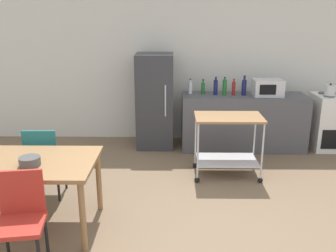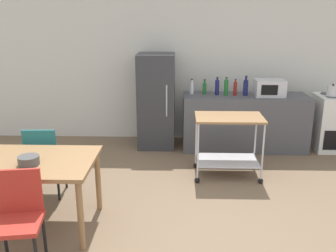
{
  "view_description": "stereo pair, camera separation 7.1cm",
  "coord_description": "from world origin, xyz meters",
  "views": [
    {
      "loc": [
        -0.26,
        -3.29,
        2.16
      ],
      "look_at": [
        -0.31,
        1.2,
        0.8
      ],
      "focal_mm": 39.75,
      "sensor_mm": 36.0,
      "label": 1
    },
    {
      "loc": [
        -0.19,
        -3.29,
        2.16
      ],
      "look_at": [
        -0.31,
        1.2,
        0.8
      ],
      "focal_mm": 39.75,
      "sensor_mm": 36.0,
      "label": 2
    }
  ],
  "objects": [
    {
      "name": "bottle_olive_oil",
      "position": [
        0.24,
        2.68,
        1.0
      ],
      "size": [
        0.06,
        0.06,
        0.24
      ],
      "color": "#1E6628",
      "rests_on": "kitchen_counter"
    },
    {
      "name": "back_wall",
      "position": [
        0.0,
        3.2,
        1.45
      ],
      "size": [
        8.4,
        0.12,
        2.9
      ],
      "primitive_type": "cube",
      "color": "silver",
      "rests_on": "ground_plane"
    },
    {
      "name": "ground_plane",
      "position": [
        0.0,
        0.0,
        0.0
      ],
      "size": [
        12.0,
        12.0,
        0.0
      ],
      "primitive_type": "plane",
      "color": "brown"
    },
    {
      "name": "bottle_hot_sauce",
      "position": [
        0.44,
        2.63,
        1.03
      ],
      "size": [
        0.07,
        0.07,
        0.29
      ],
      "color": "navy",
      "rests_on": "kitchen_counter"
    },
    {
      "name": "bottle_sesame_oil",
      "position": [
        0.89,
        2.61,
        1.03
      ],
      "size": [
        0.08,
        0.08,
        0.32
      ],
      "color": "navy",
      "rests_on": "kitchen_counter"
    },
    {
      "name": "stove_oven",
      "position": [
        2.35,
        2.62,
        0.45
      ],
      "size": [
        0.6,
        0.61,
        0.92
      ],
      "color": "white",
      "rests_on": "ground_plane"
    },
    {
      "name": "bottle_vinegar",
      "position": [
        0.72,
        2.6,
        1.01
      ],
      "size": [
        0.06,
        0.06,
        0.26
      ],
      "color": "maroon",
      "rests_on": "kitchen_counter"
    },
    {
      "name": "microwave",
      "position": [
        1.26,
        2.57,
        1.03
      ],
      "size": [
        0.46,
        0.35,
        0.26
      ],
      "color": "silver",
      "rests_on": "kitchen_counter"
    },
    {
      "name": "bottle_soy_sauce",
      "position": [
        0.03,
        2.7,
        1.0
      ],
      "size": [
        0.07,
        0.07,
        0.25
      ],
      "color": "silver",
      "rests_on": "kitchen_counter"
    },
    {
      "name": "chair_red",
      "position": [
        -1.54,
        -0.52,
        0.52
      ],
      "size": [
        0.46,
        0.46,
        0.89
      ],
      "rotation": [
        0.0,
        0.0,
        0.16
      ],
      "color": "#B72D23",
      "rests_on": "ground_plane"
    },
    {
      "name": "kitchen_cart",
      "position": [
        0.49,
        1.5,
        0.57
      ],
      "size": [
        0.91,
        0.57,
        0.85
      ],
      "color": "olive",
      "rests_on": "ground_plane"
    },
    {
      "name": "chair_teal",
      "position": [
        -1.79,
        0.82,
        0.52
      ],
      "size": [
        0.41,
        0.41,
        0.89
      ],
      "rotation": [
        0.0,
        0.0,
        3.18
      ],
      "color": "#1E666B",
      "rests_on": "ground_plane"
    },
    {
      "name": "kitchen_counter",
      "position": [
        0.9,
        2.6,
        0.45
      ],
      "size": [
        2.0,
        0.64,
        0.9
      ],
      "primitive_type": "cube",
      "color": "#4C4C51",
      "rests_on": "ground_plane"
    },
    {
      "name": "dining_table",
      "position": [
        -1.78,
        0.14,
        0.67
      ],
      "size": [
        1.5,
        0.9,
        0.75
      ],
      "color": "olive",
      "rests_on": "ground_plane"
    },
    {
      "name": "fruit_bowl",
      "position": [
        -1.64,
        0.03,
        0.79
      ],
      "size": [
        0.2,
        0.2,
        0.09
      ],
      "primitive_type": "cylinder",
      "color": "#4C4C4C",
      "rests_on": "dining_table"
    },
    {
      "name": "bottle_soda",
      "position": [
        0.57,
        2.59,
        1.03
      ],
      "size": [
        0.07,
        0.07,
        0.29
      ],
      "color": "#1E6628",
      "rests_on": "kitchen_counter"
    },
    {
      "name": "refrigerator",
      "position": [
        -0.55,
        2.7,
        0.78
      ],
      "size": [
        0.6,
        0.63,
        1.55
      ],
      "color": "#333338",
      "rests_on": "ground_plane"
    },
    {
      "name": "kettle",
      "position": [
        2.23,
        2.52,
        1.0
      ],
      "size": [
        0.24,
        0.17,
        0.19
      ],
      "color": "silver",
      "rests_on": "stove_oven"
    }
  ]
}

